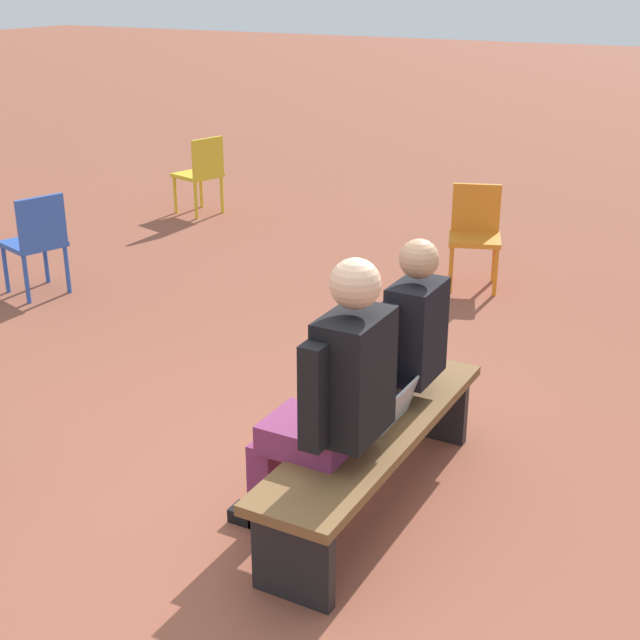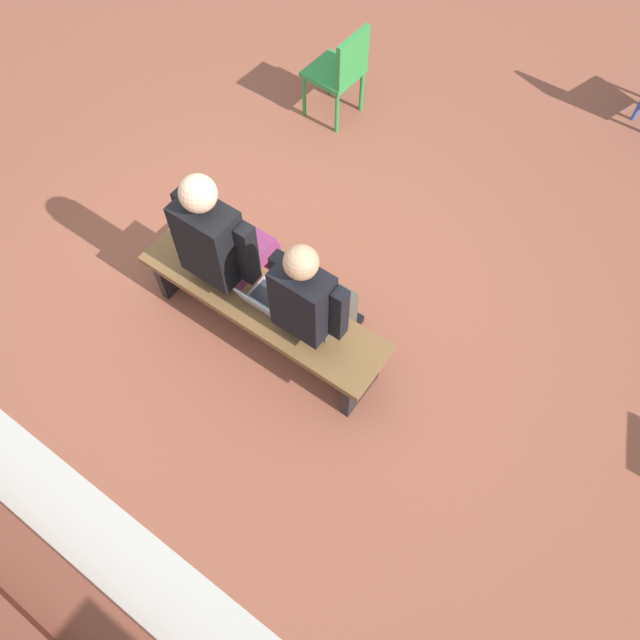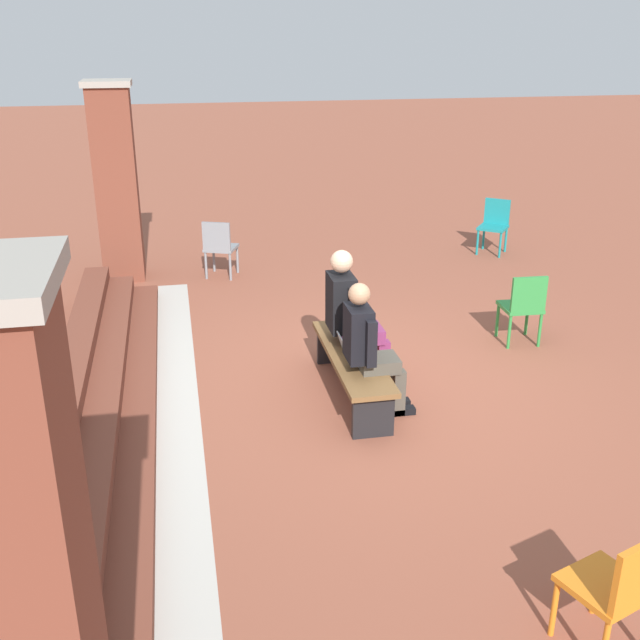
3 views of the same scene
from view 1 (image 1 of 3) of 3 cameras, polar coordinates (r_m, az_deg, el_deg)
The scene contains 8 objects.
ground_plane at distance 4.49m, azimuth -0.64°, elevation -12.31°, with size 60.00×60.00×0.00m, color brown.
bench at distance 4.38m, azimuth 3.54°, elevation -7.86°, with size 1.80×0.44×0.45m.
person_student at distance 4.55m, azimuth 4.92°, elevation -1.87°, with size 0.51×0.64×1.29m.
person_adult at distance 3.96m, azimuth 0.73°, elevation -4.86°, with size 0.57×0.72×1.39m.
laptop at distance 4.35m, azimuth 4.10°, elevation -5.84°, with size 0.32×0.29×0.21m.
plastic_chair_by_pillar at distance 7.54m, azimuth -17.66°, elevation 5.00°, with size 0.53×0.53×0.84m.
plastic_chair_near_bench_left at distance 7.55m, azimuth 9.90°, elevation 5.73°, with size 0.54×0.54×0.84m.
plastic_chair_foreground at distance 9.78m, azimuth -7.57°, elevation 9.47°, with size 0.52×0.52×0.84m.
Camera 1 is at (3.25, 1.82, 2.50)m, focal length 50.00 mm.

